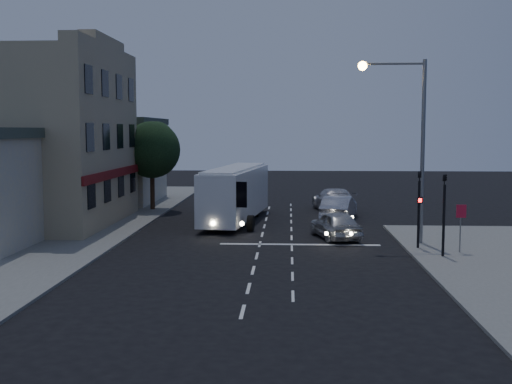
# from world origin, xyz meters

# --- Properties ---
(ground) EXTENTS (120.00, 120.00, 0.00)m
(ground) POSITION_xyz_m (0.00, 0.00, 0.00)
(ground) COLOR black
(sidewalk_far) EXTENTS (12.00, 50.00, 0.12)m
(sidewalk_far) POSITION_xyz_m (-13.00, 8.00, 0.06)
(sidewalk_far) COLOR slate
(sidewalk_far) RESTS_ON ground
(road_markings) EXTENTS (8.00, 30.55, 0.01)m
(road_markings) POSITION_xyz_m (1.29, 3.31, 0.00)
(road_markings) COLOR silver
(road_markings) RESTS_ON ground
(tour_bus) EXTENTS (3.64, 11.33, 3.41)m
(tour_bus) POSITION_xyz_m (-1.86, 9.92, 1.84)
(tour_bus) COLOR white
(tour_bus) RESTS_ON ground
(car_suv) EXTENTS (2.83, 4.66, 1.48)m
(car_suv) POSITION_xyz_m (3.90, 3.80, 0.74)
(car_suv) COLOR #B5B5B5
(car_suv) RESTS_ON ground
(car_sedan_a) EXTENTS (2.67, 5.15, 1.62)m
(car_sedan_a) POSITION_xyz_m (4.53, 10.12, 0.81)
(car_sedan_a) COLOR #B2B2BB
(car_sedan_a) RESTS_ON ground
(car_sedan_b) EXTENTS (3.09, 5.93, 1.64)m
(car_sedan_b) POSITION_xyz_m (4.61, 15.29, 0.82)
(car_sedan_b) COLOR #B6B6BA
(car_sedan_b) RESTS_ON ground
(traffic_signal_main) EXTENTS (0.25, 0.35, 4.10)m
(traffic_signal_main) POSITION_xyz_m (7.60, 0.78, 2.42)
(traffic_signal_main) COLOR black
(traffic_signal_main) RESTS_ON sidewalk_near
(traffic_signal_side) EXTENTS (0.18, 0.15, 4.10)m
(traffic_signal_side) POSITION_xyz_m (8.30, -1.20, 2.42)
(traffic_signal_side) COLOR black
(traffic_signal_side) RESTS_ON sidewalk_near
(regulatory_sign) EXTENTS (0.45, 0.12, 2.20)m
(regulatory_sign) POSITION_xyz_m (9.30, -0.24, 1.60)
(regulatory_sign) COLOR slate
(regulatory_sign) RESTS_ON sidewalk_near
(streetlight) EXTENTS (3.32, 0.44, 9.00)m
(streetlight) POSITION_xyz_m (7.34, 2.20, 5.73)
(streetlight) COLOR slate
(streetlight) RESTS_ON sidewalk_near
(main_building) EXTENTS (10.12, 12.00, 11.00)m
(main_building) POSITION_xyz_m (-13.96, 8.00, 5.16)
(main_building) COLOR tan
(main_building) RESTS_ON sidewalk_far
(low_building_north) EXTENTS (9.40, 9.40, 6.50)m
(low_building_north) POSITION_xyz_m (-13.50, 20.00, 3.39)
(low_building_north) COLOR #C1B497
(low_building_north) RESTS_ON sidewalk_far
(street_tree) EXTENTS (4.00, 4.00, 6.20)m
(street_tree) POSITION_xyz_m (-8.21, 15.02, 4.50)
(street_tree) COLOR black
(street_tree) RESTS_ON sidewalk_far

